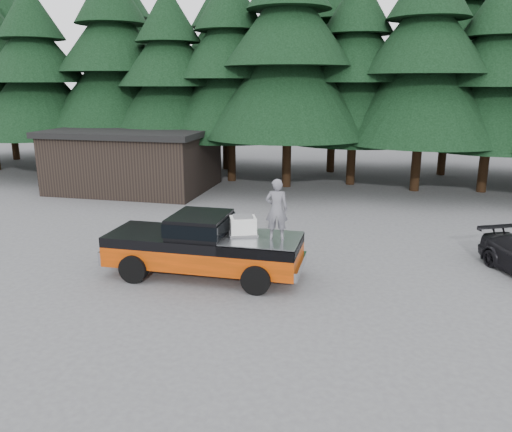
% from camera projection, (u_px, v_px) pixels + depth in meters
% --- Properties ---
extents(ground, '(120.00, 120.00, 0.00)m').
position_uv_depth(ground, '(234.00, 285.00, 14.49)').
color(ground, '#4D4E50').
rests_on(ground, ground).
extents(pickup_truck, '(6.00, 2.04, 1.33)m').
position_uv_depth(pickup_truck, '(204.00, 255.00, 15.08)').
color(pickup_truck, '#D03F05').
rests_on(pickup_truck, ground).
extents(truck_cab, '(1.66, 1.90, 0.59)m').
position_uv_depth(truck_cab, '(200.00, 224.00, 14.85)').
color(truck_cab, black).
rests_on(truck_cab, pickup_truck).
extents(air_compressor, '(0.92, 0.85, 0.51)m').
position_uv_depth(air_compressor, '(243.00, 226.00, 14.76)').
color(air_compressor, silver).
rests_on(air_compressor, pickup_truck).
extents(man_on_bed, '(0.70, 0.52, 1.77)m').
position_uv_depth(man_on_bed, '(277.00, 209.00, 14.19)').
color(man_on_bed, slate).
rests_on(man_on_bed, pickup_truck).
extents(utility_building, '(8.40, 6.40, 3.30)m').
position_uv_depth(utility_building, '(135.00, 159.00, 27.33)').
color(utility_building, black).
rests_on(utility_building, ground).
extents(treeline, '(60.15, 16.05, 17.50)m').
position_uv_depth(treeline, '(321.00, 46.00, 28.57)').
color(treeline, black).
rests_on(treeline, ground).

